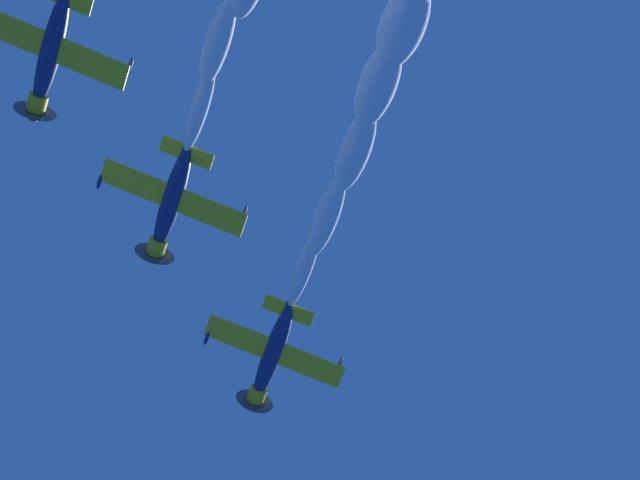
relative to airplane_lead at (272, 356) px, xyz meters
name	(u,v)px	position (x,y,z in m)	size (l,w,h in m)	color
airplane_lead	(272,356)	(0.00, 0.00, 0.00)	(9.16, 8.39, 3.01)	navy
airplane_left_wingman	(171,203)	(-11.68, -4.46, -0.23)	(9.14, 8.39, 3.03)	navy
airplane_right_wingman	(50,54)	(-22.89, -7.91, -1.45)	(9.07, 8.39, 3.11)	navy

